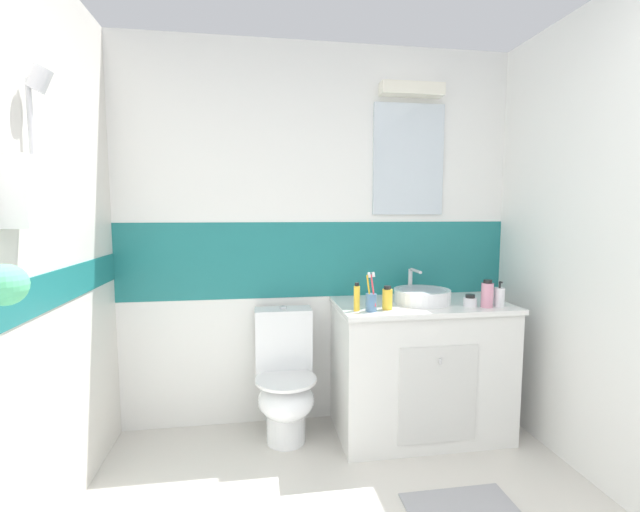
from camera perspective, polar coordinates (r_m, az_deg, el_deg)
name	(u,v)px	position (r m, az deg, el deg)	size (l,w,h in m)	color
wall_back_tiled	(320,235)	(2.89, -0.01, 2.78)	(3.20, 0.20, 2.50)	white
vanity_cabinet	(419,368)	(2.89, 13.12, -14.30)	(1.07, 0.60, 0.85)	silver
sink_basin	(422,295)	(2.76, 13.42, -5.11)	(0.35, 0.39, 0.20)	white
toilet	(285,380)	(2.77, -4.68, -16.22)	(0.37, 0.50, 0.82)	white
toothbrush_cup	(371,301)	(2.47, 6.83, -5.96)	(0.06, 0.06, 0.23)	#4C7299
soap_dispenser	(499,297)	(2.79, 22.81, -5.07)	(0.06, 0.06, 0.15)	white
hair_gel_jar	(470,301)	(2.74, 19.40, -5.70)	(0.08, 0.08, 0.07)	white
mouthwash_bottle	(487,294)	(2.74, 21.43, -4.78)	(0.07, 0.07, 0.17)	pink
lotion_bottle_short	(387,298)	(2.53, 8.98, -5.62)	(0.06, 0.06, 0.14)	yellow
toothpaste_tube_upright	(357,298)	(2.47, 4.94, -5.55)	(0.04, 0.04, 0.16)	yellow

